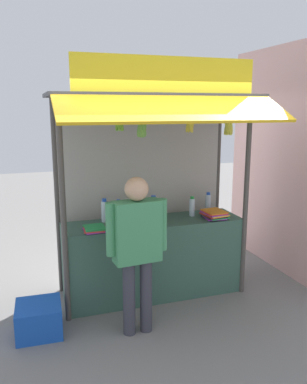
{
  "coord_description": "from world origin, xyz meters",
  "views": [
    {
      "loc": [
        -1.4,
        -4.21,
        2.24
      ],
      "look_at": [
        0.0,
        0.0,
        1.28
      ],
      "focal_mm": 36.61,
      "sensor_mm": 36.0,
      "label": 1
    }
  ],
  "objects": [
    {
      "name": "water_bottle_back_left",
      "position": [
        -0.37,
        0.21,
        1.04
      ],
      "size": [
        0.07,
        0.07,
        0.24
      ],
      "color": "silver",
      "rests_on": "stall_counter"
    },
    {
      "name": "water_bottle_mid_left",
      "position": [
        0.01,
        0.03,
        1.07
      ],
      "size": [
        0.08,
        0.08,
        0.3
      ],
      "color": "silver",
      "rests_on": "stall_counter"
    },
    {
      "name": "banana_bunch_inner_left",
      "position": [
        -0.48,
        -0.38,
        2.08
      ],
      "size": [
        0.1,
        0.11,
        0.25
      ],
      "color": "#332D23"
    },
    {
      "name": "vendor_person",
      "position": [
        -0.41,
        -0.74,
        0.97
      ],
      "size": [
        0.61,
        0.23,
        1.61
      ],
      "rotation": [
        0.0,
        0.0,
        3.23
      ],
      "color": "#383842",
      "rests_on": "ground"
    },
    {
      "name": "neighbour_wall",
      "position": [
        2.0,
        0.3,
        1.53
      ],
      "size": [
        0.2,
        2.4,
        3.05
      ],
      "primitive_type": "cube",
      "color": "beige",
      "rests_on": "ground"
    },
    {
      "name": "banana_bunch_rightmost",
      "position": [
        -0.25,
        -0.38,
        2.02
      ],
      "size": [
        0.12,
        0.12,
        0.32
      ],
      "color": "#332D23"
    },
    {
      "name": "magazine_stack_front_left",
      "position": [
        0.73,
        -0.12,
        0.98
      ],
      "size": [
        0.28,
        0.32,
        0.09
      ],
      "color": "black",
      "rests_on": "stall_counter"
    },
    {
      "name": "water_bottle_right",
      "position": [
        -0.19,
        0.2,
        1.05
      ],
      "size": [
        0.07,
        0.07,
        0.26
      ],
      "color": "silver",
      "rests_on": "stall_counter"
    },
    {
      "name": "banana_bunch_leftmost",
      "position": [
        0.28,
        -0.38,
        2.06
      ],
      "size": [
        0.11,
        0.11,
        0.28
      ],
      "color": "#332D23"
    },
    {
      "name": "water_bottle_rear_center",
      "position": [
        0.8,
        0.18,
        1.05
      ],
      "size": [
        0.07,
        0.07,
        0.25
      ],
      "color": "silver",
      "rests_on": "stall_counter"
    },
    {
      "name": "magazine_stack_mid_right",
      "position": [
        -0.73,
        -0.18,
        0.96
      ],
      "size": [
        0.25,
        0.26,
        0.05
      ],
      "color": "black",
      "rests_on": "stall_counter"
    },
    {
      "name": "stall_structure",
      "position": [
        0.0,
        0.13,
        1.64
      ],
      "size": [
        2.32,
        1.46,
        2.73
      ],
      "color": "#4C4742",
      "rests_on": "ground"
    },
    {
      "name": "stall_counter",
      "position": [
        0.0,
        0.0,
        0.46
      ],
      "size": [
        2.12,
        0.56,
        0.93
      ],
      "primitive_type": "cube",
      "color": "#385B4C",
      "rests_on": "ground"
    },
    {
      "name": "ground_plane",
      "position": [
        0.0,
        0.0,
        0.0
      ],
      "size": [
        20.0,
        20.0,
        0.0
      ],
      "primitive_type": "plane",
      "color": "slate"
    },
    {
      "name": "water_bottle_center",
      "position": [
        0.52,
        0.06,
        1.04
      ],
      "size": [
        0.07,
        0.07,
        0.25
      ],
      "color": "silver",
      "rests_on": "stall_counter"
    },
    {
      "name": "banana_bunch_inner_right",
      "position": [
        0.73,
        -0.38,
        2.03
      ],
      "size": [
        0.12,
        0.12,
        0.31
      ],
      "color": "#332D23"
    },
    {
      "name": "plastic_crate",
      "position": [
        -1.37,
        -0.44,
        0.16
      ],
      "size": [
        0.46,
        0.46,
        0.31
      ],
      "primitive_type": "cube",
      "rotation": [
        0.0,
        0.0,
        -0.04
      ],
      "color": "#194CB2",
      "rests_on": "ground"
    },
    {
      "name": "water_bottle_far_right",
      "position": [
        -0.55,
        0.15,
        1.06
      ],
      "size": [
        0.08,
        0.08,
        0.28
      ],
      "color": "silver",
      "rests_on": "stall_counter"
    }
  ]
}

